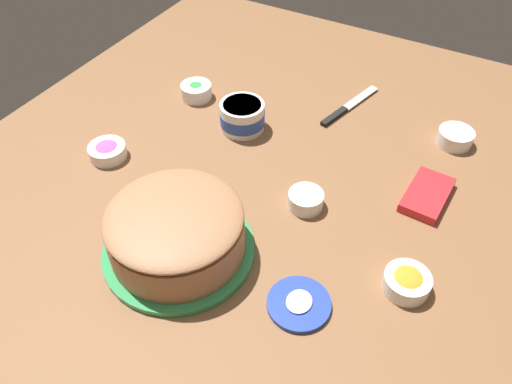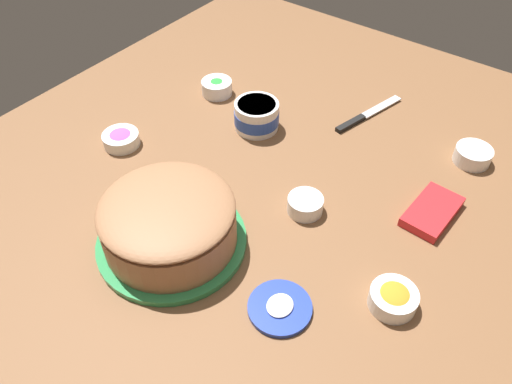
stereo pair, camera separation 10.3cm
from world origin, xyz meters
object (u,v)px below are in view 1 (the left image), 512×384
spreading_knife (345,109)px  sprinkle_bowl_green (196,90)px  frosting_tub_lid (299,304)px  candy_box_lower (427,195)px  sprinkle_bowl_pink (306,199)px  frosted_cake (176,233)px  sprinkle_bowl_rainbow (107,151)px  sprinkle_bowl_blue (455,137)px  sprinkle_bowl_orange (407,282)px  frosting_tub (242,116)px

spreading_knife → sprinkle_bowl_green: bearing=-69.7°
frosting_tub_lid → candy_box_lower: (-0.39, 0.13, 0.00)m
candy_box_lower → spreading_knife: bearing=-124.8°
sprinkle_bowl_pink → frosting_tub_lid: bearing=22.6°
candy_box_lower → sprinkle_bowl_pink: bearing=-53.0°
frosted_cake → spreading_knife: 0.62m
spreading_knife → frosted_cake: bearing=-10.2°
sprinkle_bowl_rainbow → sprinkle_bowl_blue: 0.85m
sprinkle_bowl_green → sprinkle_bowl_orange: size_ratio=0.95×
frosting_tub → sprinkle_bowl_pink: frosting_tub is taller
sprinkle_bowl_green → sprinkle_bowl_blue: 0.69m
sprinkle_bowl_blue → sprinkle_bowl_orange: size_ratio=0.97×
candy_box_lower → frosting_tub_lid: bearing=-15.2°
sprinkle_bowl_rainbow → candy_box_lower: 0.75m
sprinkle_bowl_green → frosting_tub: bearing=72.6°
sprinkle_bowl_green → candy_box_lower: (0.08, 0.66, -0.01)m
frosted_cake → sprinkle_bowl_rainbow: size_ratio=3.40×
frosting_tub → spreading_knife: frosting_tub is taller
spreading_knife → sprinkle_bowl_pink: sprinkle_bowl_pink is taller
frosting_tub_lid → sprinkle_bowl_orange: 0.21m
frosting_tub → candy_box_lower: (0.02, 0.49, -0.03)m
frosting_tub → sprinkle_bowl_green: bearing=-107.4°
frosting_tub_lid → sprinkle_bowl_rainbow: 0.60m
frosting_tub → sprinkle_bowl_orange: (0.28, 0.52, -0.02)m
candy_box_lower → sprinkle_bowl_blue: bearing=-178.4°
sprinkle_bowl_rainbow → sprinkle_bowl_blue: (-0.46, 0.72, 0.00)m
frosting_tub → sprinkle_bowl_rainbow: 0.34m
frosting_tub → frosted_cake: bearing=12.7°
frosting_tub_lid → sprinkle_bowl_blue: 0.62m
sprinkle_bowl_pink → candy_box_lower: (-0.15, 0.23, -0.01)m
frosting_tub_lid → sprinkle_bowl_green: sprinkle_bowl_green is taller
frosting_tub_lid → spreading_knife: size_ratio=0.51×
frosted_cake → frosting_tub_lid: size_ratio=2.56×
sprinkle_bowl_rainbow → sprinkle_bowl_pink: sprinkle_bowl_pink is taller
sprinkle_bowl_pink → frosted_cake: bearing=-35.0°
sprinkle_bowl_pink → sprinkle_bowl_blue: bearing=148.3°
frosted_cake → sprinkle_bowl_blue: bearing=147.0°
frosted_cake → sprinkle_bowl_blue: frosted_cake is taller
candy_box_lower → sprinkle_bowl_rainbow: bearing=-68.7°
frosting_tub_lid → spreading_knife: 0.63m
frosting_tub → sprinkle_bowl_rainbow: bearing=-41.5°
candy_box_lower → sprinkle_bowl_green: bearing=-93.6°
frosting_tub_lid → sprinkle_bowl_green: bearing=-130.9°
sprinkle_bowl_rainbow → candy_box_lower: bearing=108.3°
sprinkle_bowl_green → candy_box_lower: size_ratio=0.57×
spreading_knife → sprinkle_bowl_orange: 0.57m
frosted_cake → sprinkle_bowl_pink: frosted_cake is taller
sprinkle_bowl_rainbow → candy_box_lower: (-0.23, 0.71, -0.01)m
sprinkle_bowl_green → sprinkle_bowl_blue: bearing=102.2°
sprinkle_bowl_orange → candy_box_lower: 0.26m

